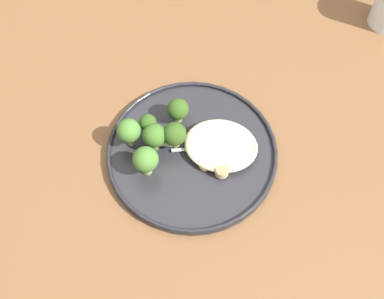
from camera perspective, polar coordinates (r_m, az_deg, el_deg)
name	(u,v)px	position (r m, az deg, el deg)	size (l,w,h in m)	color
ground	(201,263)	(1.57, 1.05, -12.69)	(6.00, 6.00, 0.00)	#665B51
wooden_dining_table	(207,162)	(0.95, 1.69, -1.44)	(1.40, 1.00, 0.74)	brown
dinner_plate	(192,153)	(0.86, 0.00, -0.37)	(0.29, 0.29, 0.02)	#232328
noodle_bed	(221,145)	(0.85, 3.28, 0.46)	(0.12, 0.10, 0.03)	beige
seared_scallop_front_small	(213,147)	(0.85, 2.35, 0.25)	(0.03, 0.03, 0.01)	#E5C689
seared_scallop_center_golden	(249,147)	(0.85, 6.48, 0.24)	(0.03, 0.03, 0.02)	beige
seared_scallop_left_edge	(222,171)	(0.83, 3.37, -2.39)	(0.02, 0.02, 0.02)	#DBB77A
seared_scallop_large_seared	(226,149)	(0.85, 3.80, 0.02)	(0.03, 0.03, 0.01)	#DBB77A
seared_scallop_tilted_round	(206,164)	(0.84, 1.56, -1.60)	(0.02, 0.02, 0.01)	#DBB77A
broccoli_floret_small_sprig	(174,134)	(0.83, -1.99, 1.72)	(0.04, 0.04, 0.06)	#7A994C
broccoli_floret_split_head	(154,136)	(0.84, -4.25, 1.53)	(0.04, 0.04, 0.06)	#89A356
broccoli_floret_front_edge	(148,124)	(0.85, -4.97, 2.89)	(0.03, 0.03, 0.05)	#89A356
broccoli_floret_tall_stalk	(146,160)	(0.81, -5.24, -1.18)	(0.04, 0.04, 0.06)	#89A356
broccoli_floret_near_rim	(129,131)	(0.84, -7.13, 2.08)	(0.04, 0.04, 0.06)	#89A356
broccoli_floret_center_pile	(178,110)	(0.86, -1.60, 4.52)	(0.04, 0.04, 0.05)	#89A356
onion_sliver_long_sliver	(164,145)	(0.86, -3.17, 0.54)	(0.05, 0.01, 0.00)	silver
onion_sliver_curled_piece	(186,150)	(0.86, -0.64, -0.01)	(0.05, 0.01, 0.00)	silver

